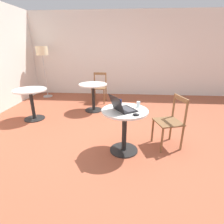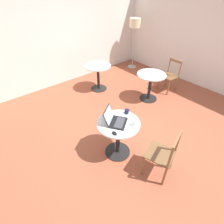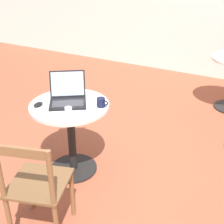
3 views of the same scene
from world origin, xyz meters
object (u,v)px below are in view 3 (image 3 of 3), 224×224
Objects in this scene: laptop at (68,97)px; chair_near_front at (37,187)px; drinking_glass at (69,113)px; mouse at (38,104)px; cafe_table_near at (71,123)px; mug at (101,102)px.

chair_near_front is at bearing -71.78° from laptop.
laptop is 4.86× the size of drinking_glass.
laptop is at bearing 45.97° from mouse.
mouse is at bearing -134.03° from laptop.
cafe_table_near is at bearing 123.80° from drinking_glass.
cafe_table_near is 7.25× the size of mouse.
chair_near_front reaches higher than drinking_glass.
mouse is (-0.19, -0.19, -0.03)m from laptop.
chair_near_front is 1.91× the size of laptop.
cafe_table_near is at bearing 106.50° from chair_near_front.
cafe_table_near is 0.25m from laptop.
drinking_glass is (-0.09, 0.56, 0.33)m from chair_near_front.
mug is at bearing 65.71° from drinking_glass.
mouse is 0.91× the size of mug.
drinking_glass is at bearing -56.20° from cafe_table_near.
chair_near_front is (0.23, -0.77, -0.08)m from cafe_table_near.
chair_near_front is 0.65m from drinking_glass.
laptop is at bearing 108.22° from chair_near_front.
chair_near_front is 7.99× the size of mug.
mug is at bearing 26.46° from mouse.
laptop is (-0.04, 0.03, 0.25)m from cafe_table_near.
laptop is at bearing -169.74° from mug.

